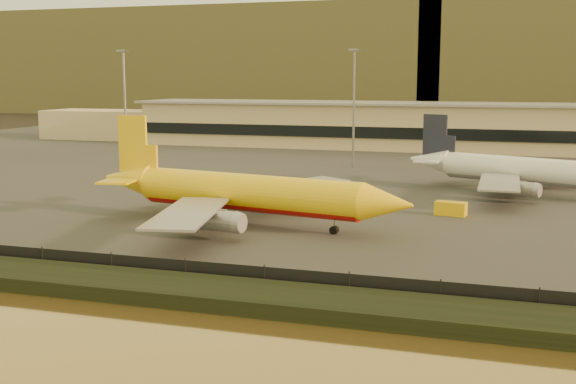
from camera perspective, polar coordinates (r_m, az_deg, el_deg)
ground at (r=79.86m, az=-0.15°, el=-5.17°), size 900.00×900.00×0.00m
embankment at (r=64.27m, az=-4.78°, el=-8.11°), size 320.00×7.00×1.40m
tarmac at (r=171.52m, az=9.49°, el=2.40°), size 320.00×220.00×0.20m
perimeter_fence at (r=67.67m, az=-3.50°, el=-6.68°), size 300.00×0.05×2.20m
terminal_building at (r=203.35m, az=6.68°, el=5.23°), size 202.00×25.00×12.60m
apron_light_masts at (r=149.07m, az=14.32°, el=7.28°), size 152.20×12.20×25.40m
distant_hills at (r=416.30m, az=11.54°, el=10.51°), size 470.00×160.00×70.00m
dhl_cargo_jet at (r=95.98m, az=-3.54°, el=-0.09°), size 46.92×45.35×14.05m
white_narrowbody_jet at (r=127.42m, az=18.45°, el=1.56°), size 42.80×40.43×12.79m
gse_vehicle_yellow at (r=104.97m, az=12.73°, el=-1.29°), size 4.60×2.63×1.95m
gse_vehicle_white at (r=114.64m, az=-7.71°, el=-0.36°), size 3.85×2.05×1.66m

